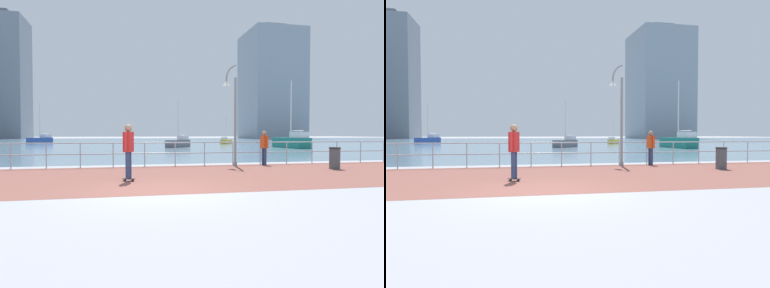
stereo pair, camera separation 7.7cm
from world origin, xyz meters
The scene contains 14 objects.
ground centered at (0.00, 40.00, 0.00)m, with size 220.00×220.00×0.00m, color #9E9EA3.
brick_paving centered at (0.00, 2.90, 0.00)m, with size 28.00×7.09×0.01m, color brown.
harbor_water centered at (0.00, 51.45, 0.00)m, with size 180.00×88.00×0.00m, color slate.
waterfront_railing centered at (0.00, 6.45, 0.77)m, with size 25.25×0.06×1.11m.
lamppost centered at (4.02, 6.00, 2.58)m, with size 0.56×0.74×4.66m.
skateboarder centered at (-0.77, 1.87, 1.08)m, with size 0.41×0.54×1.79m.
bystander centered at (5.65, 6.10, 0.96)m, with size 0.30×0.56×1.63m.
trash_bin centered at (7.81, 3.77, 0.47)m, with size 0.46×0.46×0.93m.
sailboat_white centered at (-13.06, 43.24, 0.56)m, with size 2.97×4.36×5.91m.
sailboat_red centered at (16.26, 23.04, 0.67)m, with size 1.94×5.12×7.05m.
sailboat_blue centered at (13.52, 37.18, 0.39)m, with size 2.46×2.92×4.14m.
sailboat_navy centered at (4.93, 27.16, 0.50)m, with size 3.19×3.64×5.22m.
tower_glass centered at (-36.90, 98.23, 17.94)m, with size 14.53×13.00×37.54m.
tower_concrete centered at (44.27, 88.05, 16.64)m, with size 16.27×17.35×34.95m.
Camera 2 is at (-0.80, -8.61, 1.51)m, focal length 30.74 mm.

